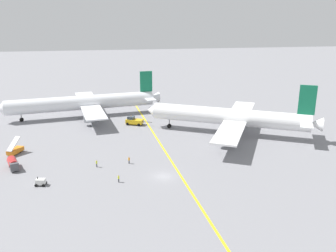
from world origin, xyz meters
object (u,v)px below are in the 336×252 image
Objects in this scene: gse_stair_truck_yellow at (15,150)px; ground_crew_marshaller_foreground at (129,160)px; pushback_tug at (134,121)px; gse_gpu_cart_small at (41,182)px; airliner_at_gate_left at (84,103)px; ground_crew_ramp_agent_by_cones at (97,163)px; ground_crew_wing_walker_right at (119,179)px; gse_fuel_bowser_stubby at (13,163)px; airliner_being_pushed at (231,117)px.

ground_crew_marshaller_foreground is (27.55, -11.39, -0.16)m from gse_stair_truck_yellow.
pushback_tug is 45.17m from gse_gpu_cart_small.
gse_stair_truck_yellow is at bearing -115.73° from airliner_at_gate_left.
pushback_tug reaches higher than ground_crew_ramp_agent_by_cones.
ground_crew_wing_walker_right is at bearing -40.25° from gse_stair_truck_yellow.
airliner_at_gate_left reaches higher than gse_gpu_cart_small.
gse_stair_truck_yellow is (-1.69, 9.81, -0.31)m from gse_fuel_bowser_stubby.
ground_crew_ramp_agent_by_cones is at bearing -174.44° from ground_crew_marshaller_foreground.
airliner_at_gate_left is 20.70m from pushback_tug.
airliner_at_gate_left is 44.65m from gse_fuel_bowser_stubby.
gse_fuel_bowser_stubby is at bearing -108.28° from airliner_at_gate_left.
pushback_tug is at bearing 31.94° from gse_stair_truck_yellow.
airliner_at_gate_left is 31.57× the size of ground_crew_ramp_agent_by_cones.
airliner_being_pushed is at bearing -32.46° from airliner_at_gate_left.
pushback_tug is 4.99× the size of ground_crew_wing_walker_right.
gse_stair_truck_yellow is at bearing -148.06° from pushback_tug.
gse_gpu_cart_small reaches higher than ground_crew_ramp_agent_by_cones.
gse_stair_truck_yellow is 2.96× the size of ground_crew_marshaller_foreground.
gse_fuel_bowser_stubby is 1.06× the size of gse_stair_truck_yellow.
airliner_at_gate_left is 36.23m from gse_stair_truck_yellow.
gse_gpu_cart_small is at bearing 174.88° from ground_crew_wing_walker_right.
airliner_at_gate_left is 1.17× the size of airliner_being_pushed.
ground_crew_wing_walker_right is (-2.88, -9.49, -0.02)m from ground_crew_marshaller_foreground.
ground_crew_ramp_agent_by_cones is at bearing -7.11° from gse_fuel_bowser_stubby.
gse_stair_truck_yellow is at bearing 114.78° from gse_gpu_cart_small.
airliner_at_gate_left is at bearing 82.69° from gse_gpu_cart_small.
pushback_tug is 1.56× the size of gse_fuel_bowser_stubby.
ground_crew_ramp_agent_by_cones is (20.12, -12.11, -0.13)m from gse_stair_truck_yellow.
gse_fuel_bowser_stubby is at bearing 172.89° from ground_crew_ramp_agent_by_cones.
ground_crew_ramp_agent_by_cones is 1.03× the size of ground_crew_marshaller_foreground.
pushback_tug is 4.76× the size of ground_crew_ramp_agent_by_cones.
airliner_being_pushed is at bearing -28.14° from pushback_tug.
airliner_being_pushed is (42.55, -27.07, 0.35)m from airliner_at_gate_left.
pushback_tug is 1.66× the size of gse_stair_truck_yellow.
gse_stair_truck_yellow reaches higher than gse_fuel_bowser_stubby.
gse_gpu_cart_small reaches higher than ground_crew_wing_walker_right.
ground_crew_wing_walker_right is at bearing -5.12° from gse_gpu_cart_small.
ground_crew_marshaller_foreground is at bearing -3.49° from gse_fuel_bowser_stubby.
gse_fuel_bowser_stubby reaches higher than gse_gpu_cart_small.
airliner_being_pushed is 58.65m from gse_fuel_bowser_stubby.
ground_crew_ramp_agent_by_cones reaches higher than ground_crew_wing_walker_right.
ground_crew_wing_walker_right is at bearing -62.62° from ground_crew_ramp_agent_by_cones.
ground_crew_marshaller_foreground is (11.90, -43.85, -3.84)m from airliner_at_gate_left.
airliner_being_pushed is 42.82m from ground_crew_wing_walker_right.
airliner_at_gate_left is 44.96m from ground_crew_ramp_agent_by_cones.
gse_fuel_bowser_stubby is 3.15× the size of ground_crew_marshaller_foreground.
airliner_being_pushed is 5.65× the size of pushback_tug.
pushback_tug is 37.17m from gse_stair_truck_yellow.
airliner_at_gate_left is at bearing 64.27° from gse_stair_truck_yellow.
pushback_tug is at bearing 44.63° from gse_fuel_bowser_stubby.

